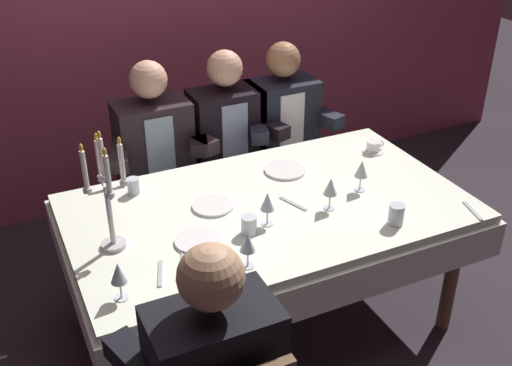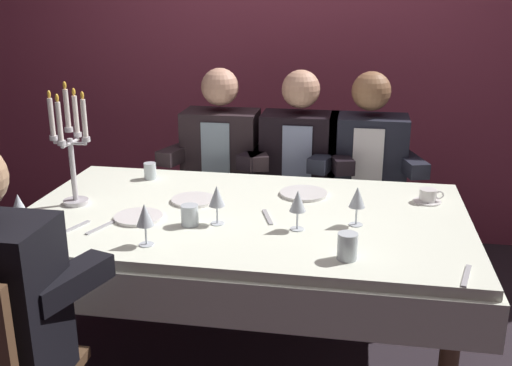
{
  "view_description": "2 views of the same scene",
  "coord_description": "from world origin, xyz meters",
  "px_view_note": "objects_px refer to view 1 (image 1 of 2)",
  "views": [
    {
      "loc": [
        -1.13,
        -2.26,
        2.27
      ],
      "look_at": [
        -0.07,
        -0.0,
        0.88
      ],
      "focal_mm": 43.03,
      "sensor_mm": 36.0,
      "label": 1
    },
    {
      "loc": [
        0.46,
        -2.36,
        1.66
      ],
      "look_at": [
        0.05,
        0.02,
        0.87
      ],
      "focal_mm": 41.96,
      "sensor_mm": 36.0,
      "label": 2
    }
  ],
  "objects_px": {
    "wine_glass_2": "(248,243)",
    "water_tumbler_2": "(396,214)",
    "candelabra": "(107,195)",
    "seated_diner_2": "(226,131)",
    "wine_glass_0": "(331,187)",
    "water_tumbler_1": "(134,186)",
    "coffee_cup_0": "(374,147)",
    "dinner_plate_1": "(198,241)",
    "dinner_plate_0": "(285,170)",
    "wine_glass_4": "(361,170)",
    "dinner_plate_2": "(213,206)",
    "water_tumbler_0": "(249,225)",
    "seated_diner_1": "(154,145)",
    "wine_glass_3": "(119,274)",
    "dining_table": "(268,225)",
    "wine_glass_1": "(267,202)",
    "seated_diner_3": "(281,121)"
  },
  "relations": [
    {
      "from": "candelabra",
      "to": "water_tumbler_2",
      "type": "bearing_deg",
      "value": -17.02
    },
    {
      "from": "water_tumbler_2",
      "to": "wine_glass_4",
      "type": "bearing_deg",
      "value": 85.38
    },
    {
      "from": "dining_table",
      "to": "water_tumbler_2",
      "type": "distance_m",
      "value": 0.62
    },
    {
      "from": "dinner_plate_1",
      "to": "water_tumbler_1",
      "type": "height_order",
      "value": "water_tumbler_1"
    },
    {
      "from": "dinner_plate_2",
      "to": "seated_diner_2",
      "type": "bearing_deg",
      "value": 63.24
    },
    {
      "from": "dinner_plate_2",
      "to": "wine_glass_4",
      "type": "bearing_deg",
      "value": -12.51
    },
    {
      "from": "candelabra",
      "to": "water_tumbler_1",
      "type": "bearing_deg",
      "value": 63.84
    },
    {
      "from": "water_tumbler_2",
      "to": "seated_diner_2",
      "type": "relative_size",
      "value": 0.08
    },
    {
      "from": "wine_glass_2",
      "to": "water_tumbler_0",
      "type": "relative_size",
      "value": 1.92
    },
    {
      "from": "wine_glass_0",
      "to": "water_tumbler_1",
      "type": "relative_size",
      "value": 1.98
    },
    {
      "from": "water_tumbler_1",
      "to": "coffee_cup_0",
      "type": "distance_m",
      "value": 1.35
    },
    {
      "from": "wine_glass_0",
      "to": "water_tumbler_2",
      "type": "bearing_deg",
      "value": -50.08
    },
    {
      "from": "dining_table",
      "to": "wine_glass_2",
      "type": "height_order",
      "value": "wine_glass_2"
    },
    {
      "from": "dinner_plate_0",
      "to": "seated_diner_1",
      "type": "height_order",
      "value": "seated_diner_1"
    },
    {
      "from": "dinner_plate_1",
      "to": "wine_glass_3",
      "type": "bearing_deg",
      "value": -150.03
    },
    {
      "from": "coffee_cup_0",
      "to": "seated_diner_1",
      "type": "distance_m",
      "value": 1.26
    },
    {
      "from": "dinner_plate_2",
      "to": "water_tumbler_0",
      "type": "distance_m",
      "value": 0.29
    },
    {
      "from": "water_tumbler_0",
      "to": "candelabra",
      "type": "bearing_deg",
      "value": 164.79
    },
    {
      "from": "dining_table",
      "to": "wine_glass_1",
      "type": "relative_size",
      "value": 11.83
    },
    {
      "from": "candelabra",
      "to": "wine_glass_2",
      "type": "xyz_separation_m",
      "value": [
        0.46,
        -0.38,
        -0.14
      ]
    },
    {
      "from": "water_tumbler_0",
      "to": "seated_diner_1",
      "type": "height_order",
      "value": "seated_diner_1"
    },
    {
      "from": "dinner_plate_0",
      "to": "seated_diner_3",
      "type": "distance_m",
      "value": 0.68
    },
    {
      "from": "dinner_plate_0",
      "to": "dinner_plate_1",
      "type": "distance_m",
      "value": 0.78
    },
    {
      "from": "wine_glass_4",
      "to": "seated_diner_2",
      "type": "height_order",
      "value": "seated_diner_2"
    },
    {
      "from": "water_tumbler_2",
      "to": "seated_diner_2",
      "type": "height_order",
      "value": "seated_diner_2"
    },
    {
      "from": "water_tumbler_0",
      "to": "dinner_plate_0",
      "type": "bearing_deg",
      "value": 47.18
    },
    {
      "from": "dinner_plate_0",
      "to": "coffee_cup_0",
      "type": "xyz_separation_m",
      "value": [
        0.56,
        -0.0,
        0.02
      ]
    },
    {
      "from": "dinner_plate_1",
      "to": "candelabra",
      "type": "bearing_deg",
      "value": 159.94
    },
    {
      "from": "wine_glass_1",
      "to": "water_tumbler_0",
      "type": "xyz_separation_m",
      "value": [
        -0.11,
        -0.03,
        -0.07
      ]
    },
    {
      "from": "wine_glass_4",
      "to": "water_tumbler_2",
      "type": "distance_m",
      "value": 0.34
    },
    {
      "from": "wine_glass_3",
      "to": "water_tumbler_2",
      "type": "distance_m",
      "value": 1.27
    },
    {
      "from": "dining_table",
      "to": "dinner_plate_2",
      "type": "distance_m",
      "value": 0.3
    },
    {
      "from": "seated_diner_2",
      "to": "dinner_plate_1",
      "type": "bearing_deg",
      "value": -118.73
    },
    {
      "from": "dinner_plate_0",
      "to": "dinner_plate_1",
      "type": "xyz_separation_m",
      "value": [
        -0.65,
        -0.42,
        0.0
      ]
    },
    {
      "from": "dinner_plate_0",
      "to": "seated_diner_1",
      "type": "relative_size",
      "value": 0.18
    },
    {
      "from": "wine_glass_0",
      "to": "coffee_cup_0",
      "type": "height_order",
      "value": "wine_glass_0"
    },
    {
      "from": "wine_glass_4",
      "to": "candelabra",
      "type": "bearing_deg",
      "value": 178.16
    },
    {
      "from": "wine_glass_2",
      "to": "water_tumbler_2",
      "type": "height_order",
      "value": "wine_glass_2"
    },
    {
      "from": "candelabra",
      "to": "dinner_plate_1",
      "type": "xyz_separation_m",
      "value": [
        0.34,
        -0.12,
        -0.25
      ]
    },
    {
      "from": "candelabra",
      "to": "wine_glass_4",
      "type": "relative_size",
      "value": 3.33
    },
    {
      "from": "dinner_plate_0",
      "to": "wine_glass_4",
      "type": "relative_size",
      "value": 1.35
    },
    {
      "from": "dinner_plate_0",
      "to": "wine_glass_4",
      "type": "height_order",
      "value": "wine_glass_4"
    },
    {
      "from": "wine_glass_3",
      "to": "coffee_cup_0",
      "type": "height_order",
      "value": "wine_glass_3"
    },
    {
      "from": "water_tumbler_0",
      "to": "water_tumbler_1",
      "type": "relative_size",
      "value": 1.03
    },
    {
      "from": "water_tumbler_1",
      "to": "wine_glass_2",
      "type": "bearing_deg",
      "value": -71.58
    },
    {
      "from": "seated_diner_1",
      "to": "seated_diner_2",
      "type": "distance_m",
      "value": 0.45
    },
    {
      "from": "dining_table",
      "to": "seated_diner_1",
      "type": "relative_size",
      "value": 1.56
    },
    {
      "from": "seated_diner_1",
      "to": "dinner_plate_1",
      "type": "bearing_deg",
      "value": -96.37
    },
    {
      "from": "dinner_plate_0",
      "to": "wine_glass_0",
      "type": "relative_size",
      "value": 1.35
    },
    {
      "from": "wine_glass_0",
      "to": "water_tumbler_2",
      "type": "height_order",
      "value": "wine_glass_0"
    }
  ]
}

